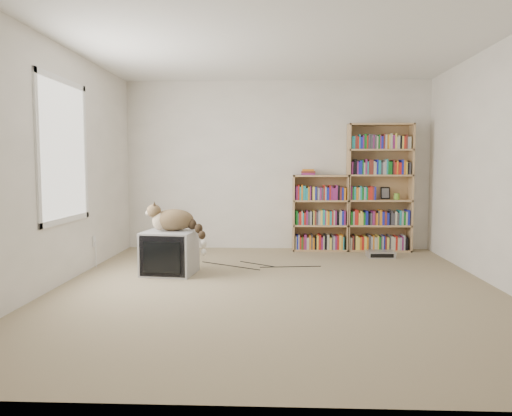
{
  "coord_description": "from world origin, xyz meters",
  "views": [
    {
      "loc": [
        0.01,
        -4.98,
        1.24
      ],
      "look_at": [
        -0.25,
        1.0,
        0.74
      ],
      "focal_mm": 35.0,
      "sensor_mm": 36.0,
      "label": 1
    }
  ],
  "objects_px": {
    "crt_tv": "(170,253)",
    "bookcase_tall": "(379,191)",
    "bookcase_short": "(320,216)",
    "dvd_player": "(380,254)",
    "cat": "(178,223)"
  },
  "relations": [
    {
      "from": "crt_tv",
      "to": "bookcase_tall",
      "type": "distance_m",
      "value": 3.28
    },
    {
      "from": "dvd_player",
      "to": "cat",
      "type": "bearing_deg",
      "value": -157.42
    },
    {
      "from": "crt_tv",
      "to": "cat",
      "type": "relative_size",
      "value": 0.84
    },
    {
      "from": "cat",
      "to": "bookcase_tall",
      "type": "relative_size",
      "value": 0.4
    },
    {
      "from": "crt_tv",
      "to": "bookcase_tall",
      "type": "bearing_deg",
      "value": 38.91
    },
    {
      "from": "bookcase_short",
      "to": "crt_tv",
      "type": "bearing_deg",
      "value": -137.36
    },
    {
      "from": "bookcase_short",
      "to": "dvd_player",
      "type": "distance_m",
      "value": 1.06
    },
    {
      "from": "crt_tv",
      "to": "bookcase_short",
      "type": "distance_m",
      "value": 2.55
    },
    {
      "from": "crt_tv",
      "to": "bookcase_tall",
      "type": "xyz_separation_m",
      "value": [
        2.72,
        1.72,
        0.63
      ]
    },
    {
      "from": "crt_tv",
      "to": "dvd_player",
      "type": "xyz_separation_m",
      "value": [
        2.65,
        1.17,
        -0.2
      ]
    },
    {
      "from": "crt_tv",
      "to": "cat",
      "type": "height_order",
      "value": "cat"
    },
    {
      "from": "bookcase_tall",
      "to": "bookcase_short",
      "type": "relative_size",
      "value": 1.66
    },
    {
      "from": "bookcase_tall",
      "to": "bookcase_short",
      "type": "bearing_deg",
      "value": -179.98
    },
    {
      "from": "crt_tv",
      "to": "cat",
      "type": "distance_m",
      "value": 0.35
    },
    {
      "from": "cat",
      "to": "bookcase_tall",
      "type": "bearing_deg",
      "value": 19.59
    }
  ]
}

